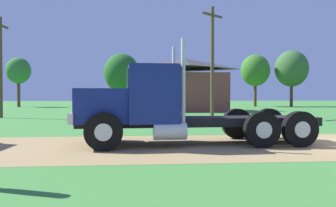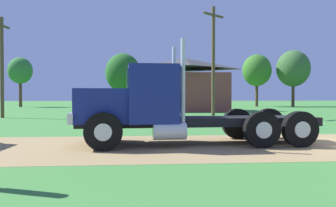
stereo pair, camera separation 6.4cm
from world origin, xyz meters
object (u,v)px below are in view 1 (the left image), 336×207
object	(u,v)px
utility_pole_near	(0,64)
utility_pole_far	(212,59)
truck_foreground_white	(160,108)
shed_building	(184,86)

from	to	relation	value
utility_pole_near	utility_pole_far	xyz separation A→B (m)	(15.35, -1.39, 0.37)
truck_foreground_white	utility_pole_near	distance (m)	18.57
utility_pole_near	shed_building	bearing A→B (deg)	35.55
shed_building	utility_pole_far	world-z (taller)	utility_pole_far
truck_foreground_white	utility_pole_far	size ratio (longest dim) A/B	1.02
shed_building	utility_pole_far	distance (m)	12.16
utility_pole_far	truck_foreground_white	bearing A→B (deg)	-109.18
utility_pole_near	utility_pole_far	distance (m)	15.42
shed_building	utility_pole_far	xyz separation A→B (m)	(0.44, -12.04, 1.58)
truck_foreground_white	shed_building	xyz separation A→B (m)	(4.29, 25.64, 1.48)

